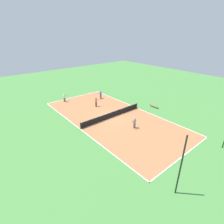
% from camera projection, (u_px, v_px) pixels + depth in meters
% --- Properties ---
extents(ground_plane, '(80.00, 80.00, 0.00)m').
position_uv_depth(ground_plane, '(112.00, 117.00, 26.51)').
color(ground_plane, '#47843D').
extents(court_surface, '(11.19, 23.59, 0.02)m').
position_uv_depth(court_surface, '(112.00, 117.00, 26.51)').
color(court_surface, '#AD6B42').
rests_on(court_surface, ground_plane).
extents(tennis_net, '(10.99, 0.10, 0.96)m').
position_uv_depth(tennis_net, '(112.00, 114.00, 26.30)').
color(tennis_net, black).
rests_on(tennis_net, court_surface).
extents(bench, '(0.36, 1.72, 0.45)m').
position_uv_depth(bench, '(154.00, 105.00, 29.85)').
color(bench, olive).
rests_on(bench, ground_plane).
extents(player_center_orange, '(0.92, 0.86, 1.67)m').
position_uv_depth(player_center_orange, '(96.00, 101.00, 29.85)').
color(player_center_orange, navy).
rests_on(player_center_orange, court_surface).
extents(player_baseline_gray, '(0.99, 0.63, 1.54)m').
position_uv_depth(player_baseline_gray, '(135.00, 122.00, 23.23)').
color(player_baseline_gray, '#4C4C51').
rests_on(player_baseline_gray, court_surface).
extents(player_near_blue, '(0.96, 0.41, 1.50)m').
position_uv_depth(player_near_blue, '(101.00, 94.00, 33.47)').
color(player_near_blue, '#4C4C51').
rests_on(player_near_blue, court_surface).
extents(player_far_white, '(0.98, 0.72, 1.53)m').
position_uv_depth(player_far_white, '(64.00, 97.00, 31.97)').
color(player_far_white, '#4C4C51').
rests_on(player_far_white, court_surface).
extents(tennis_ball_far_baseline, '(0.07, 0.07, 0.07)m').
position_uv_depth(tennis_ball_far_baseline, '(82.00, 98.00, 34.10)').
color(tennis_ball_far_baseline, '#CCE033').
rests_on(tennis_ball_far_baseline, court_surface).
extents(tennis_ball_left_sideline, '(0.07, 0.07, 0.07)m').
position_uv_depth(tennis_ball_left_sideline, '(80.00, 101.00, 32.60)').
color(tennis_ball_left_sideline, '#CCE033').
rests_on(tennis_ball_left_sideline, court_surface).
extents(fence_post_back_right, '(0.12, 0.12, 5.49)m').
position_uv_depth(fence_post_back_right, '(181.00, 166.00, 13.00)').
color(fence_post_back_right, black).
rests_on(fence_post_back_right, ground_plane).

